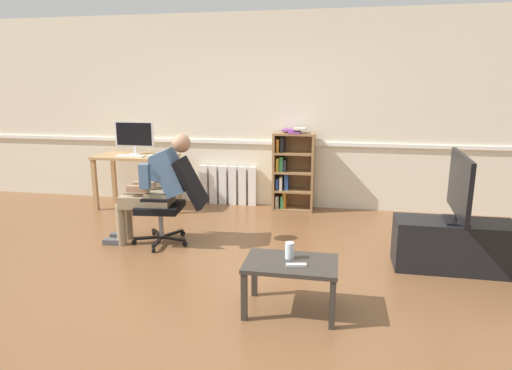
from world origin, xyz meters
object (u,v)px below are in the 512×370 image
person_seated (157,186)px  spare_remote (296,265)px  keyboard (130,156)px  tv_stand (453,245)px  imac_monitor (134,135)px  bookshelf (291,171)px  drinking_glass (290,250)px  radiator (228,185)px  computer_mouse (150,156)px  coffee_table (291,269)px  tv_screen (460,187)px  office_chair (174,198)px  computer_desk (137,163)px

person_seated → spare_remote: size_ratio=8.14×
keyboard → tv_stand: (3.94, -1.34, -0.53)m
imac_monitor → spare_remote: 3.80m
bookshelf → drinking_glass: bearing=-83.8°
imac_monitor → keyboard: imac_monitor is taller
bookshelf → radiator: (-0.94, 0.10, -0.26)m
computer_mouse → spare_remote: computer_mouse is taller
computer_mouse → coffee_table: bearing=-47.8°
imac_monitor → tv_screen: bearing=-21.5°
keyboard → coffee_table: size_ratio=0.55×
imac_monitor → tv_stand: (3.97, -1.56, -0.79)m
person_seated → tv_stand: person_seated is taller
keyboard → bookshelf: bearing=11.1°
keyboard → office_chair: size_ratio=0.41×
bookshelf → tv_stand: 2.51m
keyboard → drinking_glass: (2.49, -2.36, -0.29)m
office_chair → radiator: bearing=168.6°
drinking_glass → spare_remote: size_ratio=0.85×
office_chair → computer_desk: bearing=-146.8°
computer_desk → computer_mouse: (0.27, -0.12, 0.14)m
computer_desk → person_seated: size_ratio=0.91×
computer_desk → office_chair: office_chair is taller
office_chair → coffee_table: (1.42, -1.25, -0.17)m
imac_monitor → computer_mouse: 0.45m
keyboard → coffee_table: 3.52m
computer_mouse → person_seated: bearing=-63.4°
tv_screen → person_seated: bearing=91.8°
computer_mouse → tv_screen: size_ratio=0.10×
person_seated → drinking_glass: 1.98m
radiator → spare_remote: size_ratio=5.65×
computer_mouse → person_seated: size_ratio=0.08×
computer_mouse → office_chair: bearing=-56.3°
spare_remote → imac_monitor: bearing=31.0°
keyboard → tv_stand: size_ratio=0.36×
keyboard → tv_screen: size_ratio=0.40×
person_seated → imac_monitor: bearing=-152.6°
office_chair → tv_screen: 2.87m
tv_screen → office_chair: bearing=91.2°
imac_monitor → tv_screen: (3.97, -1.56, -0.22)m
computer_desk → tv_stand: 4.21m
computer_desk → keyboard: size_ratio=2.83×
radiator → drinking_glass: bearing=-66.8°
coffee_table → spare_remote: bearing=-56.8°
person_seated → spare_remote: 2.12m
computer_mouse → coffee_table: size_ratio=0.14×
coffee_table → drinking_glass: (-0.02, 0.07, 0.13)m
computer_desk → keyboard: (-0.02, -0.14, 0.13)m
spare_remote → computer_desk: bearing=31.3°
keyboard → radiator: bearing=23.0°
person_seated → coffee_table: 2.05m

